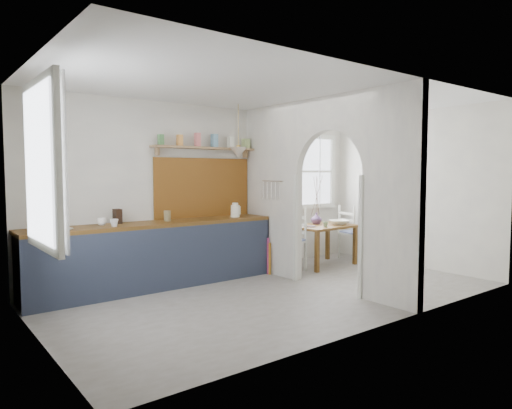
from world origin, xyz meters
TOP-DOWN VIEW (x-y plane):
  - floor at (0.00, 0.00)m, footprint 5.80×3.20m
  - ceiling at (0.00, 0.00)m, footprint 5.80×3.20m
  - walls at (0.00, 0.00)m, footprint 5.81×3.21m
  - partition at (0.70, 0.06)m, footprint 0.12×3.20m
  - kitchen_window at (-2.87, 0.00)m, footprint 0.10×1.16m
  - nook_window at (1.80, 1.56)m, footprint 1.76×0.10m
  - counter at (-1.13, 1.33)m, footprint 3.50×0.60m
  - sink at (-2.43, 1.30)m, footprint 0.40×0.40m
  - backsplash at (-0.20, 1.58)m, footprint 1.65×0.03m
  - shelf at (-0.20, 1.49)m, footprint 1.75×0.20m
  - pendant_lamp at (0.15, 1.15)m, footprint 0.26×0.26m
  - utensil_rail at (0.61, 0.90)m, footprint 0.02×0.50m
  - dining_table at (1.76, 0.94)m, footprint 1.14×0.79m
  - chair_left at (0.94, 0.91)m, footprint 0.59×0.59m
  - chair_right at (2.66, 0.99)m, footprint 0.52×0.52m
  - kettle at (0.15, 1.24)m, footprint 0.20×0.17m
  - mug_a at (-1.77, 1.15)m, footprint 0.12×0.12m
  - mug_b at (-1.85, 1.39)m, footprint 0.15×0.15m
  - knife_block at (-1.61, 1.45)m, footprint 0.09×0.13m
  - jar at (-0.95, 1.33)m, footprint 0.12×0.12m
  - towel_magenta at (0.58, 0.96)m, footprint 0.02×0.03m
  - towel_orange at (0.58, 0.93)m, footprint 0.02×0.03m
  - bowl at (2.04, 0.83)m, footprint 0.41×0.41m
  - table_cup at (1.61, 0.73)m, footprint 0.11×0.11m
  - plate at (1.43, 0.91)m, footprint 0.20×0.20m
  - vase at (1.79, 1.13)m, footprint 0.23×0.23m

SIDE VIEW (x-z plane):
  - floor at x=0.00m, z-range -0.01..0.01m
  - towel_orange at x=0.58m, z-range 0.00..0.50m
  - towel_magenta at x=0.58m, z-range -0.02..0.57m
  - dining_table at x=1.76m, z-range 0.00..0.69m
  - counter at x=-1.13m, z-range 0.01..0.91m
  - chair_right at x=2.66m, z-range 0.00..0.99m
  - chair_left at x=0.94m, z-range 0.00..1.01m
  - plate at x=1.43m, z-range 0.69..0.70m
  - bowl at x=2.04m, z-range 0.69..0.77m
  - table_cup at x=1.61m, z-range 0.69..0.77m
  - vase at x=1.79m, z-range 0.69..0.88m
  - sink at x=-2.43m, z-range 0.88..0.90m
  - mug_b at x=-1.85m, z-range 0.90..1.00m
  - mug_a at x=-1.77m, z-range 0.90..1.00m
  - jar at x=-0.95m, z-range 0.90..1.05m
  - knife_block at x=-1.61m, z-range 0.90..1.10m
  - kettle at x=0.15m, z-range 0.90..1.12m
  - walls at x=0.00m, z-range 0.00..2.60m
  - backsplash at x=-0.20m, z-range 0.90..1.80m
  - utensil_rail at x=0.61m, z-range 1.44..1.46m
  - partition at x=0.70m, z-range 0.15..2.75m
  - nook_window at x=1.80m, z-range 0.95..2.25m
  - kitchen_window at x=-2.87m, z-range 0.90..2.40m
  - pendant_lamp at x=0.15m, z-range 1.80..1.96m
  - shelf at x=-0.20m, z-range 1.89..2.10m
  - ceiling at x=0.00m, z-range 2.60..2.60m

